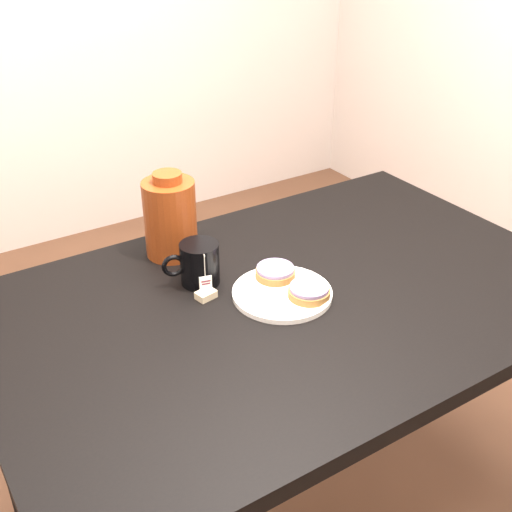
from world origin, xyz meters
The scene contains 8 objects.
ground_plane centered at (0.00, 0.00, 0.00)m, with size 4.00×4.00×0.00m, color brown.
table centered at (0.00, 0.00, 0.67)m, with size 1.40×0.90×0.75m.
plate centered at (-0.02, 0.00, 0.76)m, with size 0.23×0.23×0.02m.
bagel_back centered at (0.00, 0.07, 0.78)m, with size 0.11×0.11×0.03m.
bagel_front centered at (0.02, -0.05, 0.78)m, with size 0.12×0.12×0.03m.
mug centered at (-0.15, 0.16, 0.80)m, with size 0.15×0.11×0.10m.
teabag_pouch centered at (-0.17, 0.09, 0.76)m, with size 0.04×0.03×0.02m, color #C6B793.
bagel_package centered at (-0.15, 0.32, 0.85)m, with size 0.18×0.18×0.22m.
Camera 1 is at (-0.74, -1.02, 1.58)m, focal length 45.00 mm.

